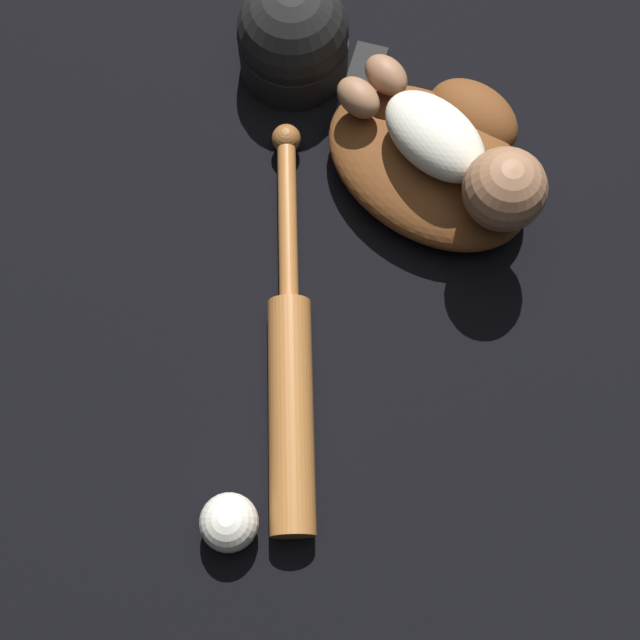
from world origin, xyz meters
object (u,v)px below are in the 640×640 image
baby_figure (459,155)px  baseball_cap (294,38)px  baseball (229,522)px  baseball_bat (290,369)px  baseball_glove (436,158)px

baby_figure → baseball_cap: (-0.31, 0.14, -0.06)m
baby_figure → baseball: bearing=-101.3°
baseball_bat → baseball_cap: (-0.19, 0.48, 0.04)m
baseball_glove → baseball_cap: 0.29m
baseball_bat → baseball: baseball is taller
baseball_glove → baseball_cap: bearing=159.0°
baseball_glove → baseball_cap: baseball_cap is taller
baby_figure → baseball_bat: 0.38m
baseball → baseball_cap: baseball_cap is taller
baby_figure → baseball_glove: bearing=133.3°
baseball_glove → baby_figure: size_ratio=1.15×
baseball_bat → baseball_cap: baseball_cap is taller
baseball_glove → baby_figure: baby_figure is taller
baby_figure → baseball_bat: baby_figure is taller
baseball_glove → baseball_cap: (-0.27, 0.10, 0.03)m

